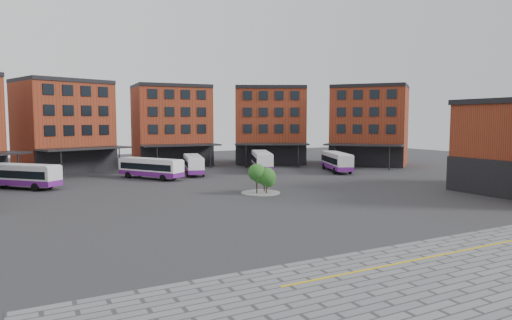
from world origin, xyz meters
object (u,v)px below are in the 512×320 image
tree_island (263,178)px  bus_e (262,161)px  bus_f (336,161)px  bus_d (193,164)px  bus_c (151,168)px  bus_b (20,175)px

tree_island → bus_e: tree_island is taller
tree_island → bus_f: size_ratio=0.40×
bus_f → tree_island: bearing=-123.8°
bus_d → bus_f: bus_f is taller
bus_c → bus_f: bearing=-40.8°
bus_b → tree_island: bearing=-79.5°
bus_c → bus_e: 18.65m
tree_island → bus_d: 21.19m
bus_b → bus_d: bearing=-34.3°
bus_d → bus_b: bearing=-155.2°
bus_c → bus_f: 29.26m
tree_island → bus_b: 29.49m
bus_b → bus_c: bearing=-38.2°
bus_c → bus_e: bus_e is taller
bus_b → bus_d: size_ratio=0.89×
tree_island → bus_e: (10.91, 20.31, -0.14)m
bus_f → bus_e: bearing=171.4°
bus_f → bus_d: bearing=-175.5°
tree_island → bus_c: bearing=112.2°
tree_island → bus_b: bearing=144.5°
bus_c → bus_d: bus_c is taller
bus_b → bus_f: (45.20, -3.06, 0.05)m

